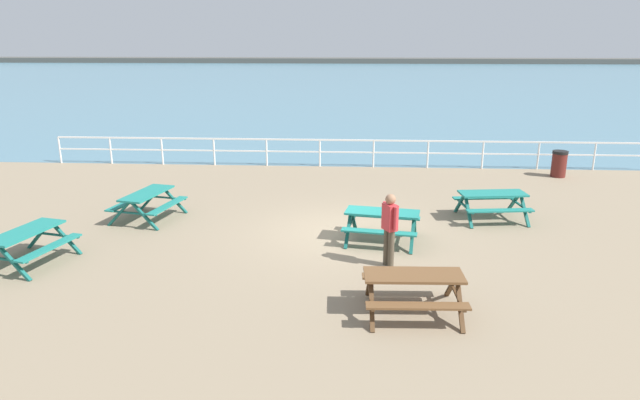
{
  "coord_description": "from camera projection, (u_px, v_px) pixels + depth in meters",
  "views": [
    {
      "loc": [
        0.26,
        -13.81,
        4.93
      ],
      "look_at": [
        -0.59,
        0.3,
        0.8
      ],
      "focal_mm": 31.62,
      "sensor_mm": 36.0,
      "label": 1
    }
  ],
  "objects": [
    {
      "name": "picnic_table_far_right",
      "position": [
        492.0,
        199.0,
        15.56
      ],
      "size": [
        1.97,
        1.74,
        0.8
      ],
      "rotation": [
        0.0,
        0.0,
        0.13
      ],
      "color": "#1E7A70",
      "rests_on": "ground"
    },
    {
      "name": "distant_shoreline",
      "position": [
        353.0,
        63.0,
        106.37
      ],
      "size": [
        142.0,
        6.0,
        1.8
      ],
      "primitive_type": "cube",
      "color": "#4C4C47",
      "rests_on": "ground"
    },
    {
      "name": "litter_bin",
      "position": [
        559.0,
        164.0,
        20.36
      ],
      "size": [
        0.55,
        0.55,
        0.95
      ],
      "color": "#591E19",
      "rests_on": "ground"
    },
    {
      "name": "sea_band",
      "position": [
        352.0,
        80.0,
        65.17
      ],
      "size": [
        142.0,
        90.0,
        0.01
      ],
      "primitive_type": "cube",
      "color": "teal",
      "rests_on": "ground"
    },
    {
      "name": "visitor",
      "position": [
        390.0,
        225.0,
        12.29
      ],
      "size": [
        0.36,
        0.47,
        1.66
      ],
      "rotation": [
        0.0,
        0.0,
        3.66
      ],
      "color": "#4C4233",
      "rests_on": "ground"
    },
    {
      "name": "ground_plane",
      "position": [
        342.0,
        237.0,
        14.66
      ],
      "size": [
        30.0,
        24.0,
        0.2
      ],
      "primitive_type": "cube",
      "color": "gray"
    },
    {
      "name": "picnic_table_far_left",
      "position": [
        147.0,
        199.0,
        15.58
      ],
      "size": [
        1.85,
        2.07,
        0.8
      ],
      "rotation": [
        0.0,
        0.0,
        1.36
      ],
      "color": "#1E7A70",
      "rests_on": "ground"
    },
    {
      "name": "picnic_table_near_left",
      "position": [
        26.0,
        239.0,
        12.53
      ],
      "size": [
        1.88,
        2.1,
        0.8
      ],
      "rotation": [
        0.0,
        0.0,
        1.34
      ],
      "color": "#1E7A70",
      "rests_on": "ground"
    },
    {
      "name": "seaward_railing",
      "position": [
        347.0,
        148.0,
        21.84
      ],
      "size": [
        23.07,
        0.07,
        1.08
      ],
      "color": "white",
      "rests_on": "ground"
    },
    {
      "name": "picnic_table_near_right",
      "position": [
        413.0,
        284.0,
        10.26
      ],
      "size": [
        1.86,
        1.6,
        0.8
      ],
      "rotation": [
        0.0,
        0.0,
        0.04
      ],
      "color": "brown",
      "rests_on": "ground"
    },
    {
      "name": "picnic_table_mid_centre",
      "position": [
        382.0,
        219.0,
        13.91
      ],
      "size": [
        2.02,
        1.79,
        0.8
      ],
      "rotation": [
        0.0,
        0.0,
        -0.17
      ],
      "color": "#1E7A70",
      "rests_on": "ground"
    }
  ]
}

